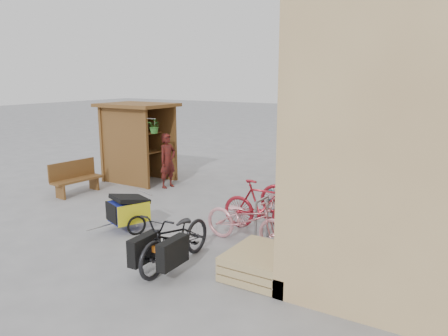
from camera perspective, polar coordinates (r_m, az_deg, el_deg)
The scene contains 17 objects.
ground at distance 10.04m, azimuth -6.99°, elevation -6.80°, with size 80.00×80.00×0.00m, color #959597.
kiosk at distance 13.63m, azimuth -11.49°, elevation 4.72°, with size 2.49×1.65×2.40m.
bike_rack at distance 10.81m, azimuth 10.70°, elevation -2.71°, with size 0.05×5.35×0.86m.
pallet_stack at distance 7.34m, azimuth 4.85°, elevation -12.25°, with size 1.00×1.20×0.40m.
bench at distance 12.74m, azimuth -18.84°, elevation -1.15°, with size 0.56×1.48×0.92m.
shopping_carts at distance 14.44m, azimuth 19.17°, elevation 0.68°, with size 0.53×1.78×0.95m.
child_trailer at distance 9.47m, azimuth -12.41°, elevation -5.35°, with size 0.90×1.37×0.80m.
cargo_bike at distance 7.57m, azimuth -6.40°, elevation -9.17°, with size 0.73×1.93×1.00m.
person_kiosk at distance 12.78m, azimuth -7.37°, elevation 0.95°, with size 0.58×0.38×1.59m, color maroon.
bike_0 at distance 8.51m, azimuth 2.96°, elevation -6.75°, with size 0.65×1.85×0.97m, color pink.
bike_1 at distance 9.15m, azimuth 5.11°, elevation -5.04°, with size 0.51×1.82×1.09m, color maroon.
bike_2 at distance 10.25m, azimuth 8.52°, elevation -3.91°, with size 0.57×1.65×0.87m, color teal.
bike_3 at distance 10.30m, azimuth 9.95°, elevation -3.15°, with size 0.53×1.86×1.12m, color maroon.
bike_4 at distance 11.18m, azimuth 10.35°, elevation -2.80°, with size 0.54×1.53×0.81m, color silver.
bike_5 at distance 11.62m, azimuth 11.89°, elevation -1.95°, with size 0.44×1.57×0.94m, color maroon.
bike_6 at distance 12.21m, azimuth 13.83°, elevation -1.56°, with size 0.57×1.64×0.86m, color silver.
bike_7 at distance 12.71m, azimuth 14.25°, elevation -0.64°, with size 0.49×1.74×1.04m, color pink.
Camera 1 is at (5.98, -7.40, 3.22)m, focal length 35.00 mm.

